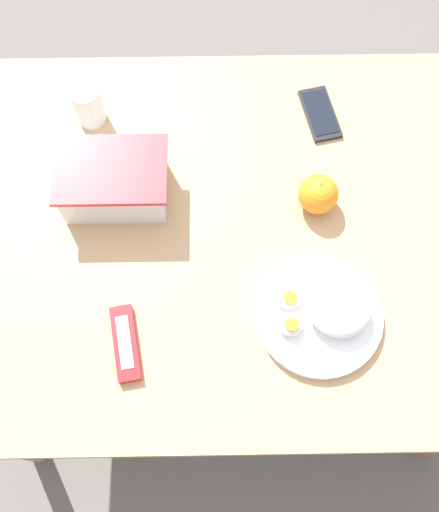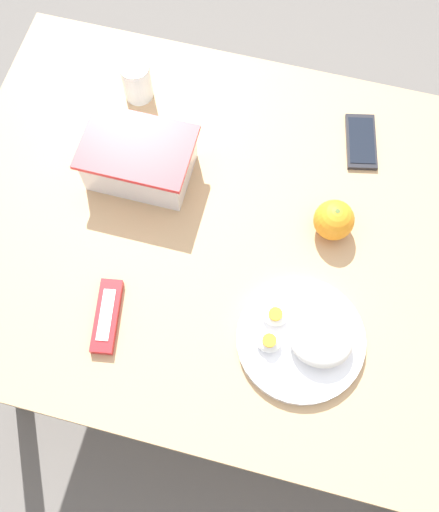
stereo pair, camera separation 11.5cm
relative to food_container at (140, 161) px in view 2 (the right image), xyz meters
The scene contains 8 objects.
ground_plane 0.80m from the food_container, 19.61° to the right, with size 10.00×10.00×0.00m, color #66605B.
table 0.28m from the food_container, 19.61° to the right, with size 1.21×0.87×0.71m.
food_container is the anchor object (origin of this frame).
orange_fruit 0.41m from the food_container, ahead, with size 0.08×0.08×0.08m.
rice_plate 0.49m from the food_container, 33.99° to the right, with size 0.24×0.24×0.07m.
candy_bar 0.32m from the food_container, 84.59° to the right, with size 0.07×0.15×0.02m.
cell_phone 0.47m from the food_container, 23.34° to the left, with size 0.09×0.14×0.01m.
drinking_glass 0.20m from the food_container, 109.16° to the left, with size 0.06×0.06×0.09m.
Camera 2 is at (0.08, -0.49, 1.81)m, focal length 42.00 mm.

